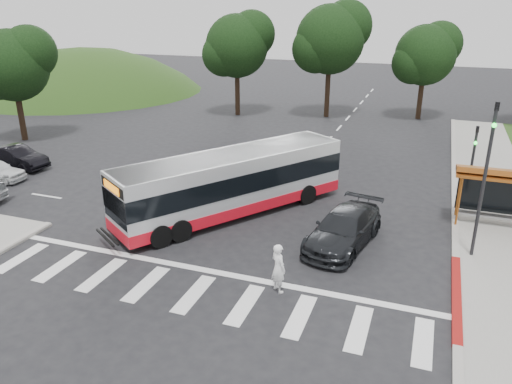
% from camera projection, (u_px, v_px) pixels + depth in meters
% --- Properties ---
extents(ground, '(140.00, 140.00, 0.00)m').
position_uv_depth(ground, '(244.00, 237.00, 22.57)').
color(ground, black).
rests_on(ground, ground).
extents(sidewalk_east, '(4.00, 40.00, 0.12)m').
position_uv_depth(sidewalk_east, '(495.00, 204.00, 26.04)').
color(sidewalk_east, gray).
rests_on(sidewalk_east, ground).
extents(curb_east, '(0.30, 40.00, 0.15)m').
position_uv_depth(curb_east, '(455.00, 199.00, 26.68)').
color(curb_east, '#9E9991').
rests_on(curb_east, ground).
extents(curb_east_red, '(0.32, 6.00, 0.15)m').
position_uv_depth(curb_east_red, '(457.00, 296.00, 17.91)').
color(curb_east_red, maroon).
rests_on(curb_east_red, ground).
extents(hillside_nw, '(44.00, 44.00, 10.00)m').
position_uv_depth(hillside_nw, '(85.00, 91.00, 59.11)').
color(hillside_nw, '#203C13').
rests_on(hillside_nw, ground).
extents(crosswalk_ladder, '(18.00, 2.60, 0.01)m').
position_uv_depth(crosswalk_ladder, '(194.00, 294.00, 18.18)').
color(crosswalk_ladder, silver).
rests_on(crosswalk_ladder, ground).
extents(bus_shelter, '(4.20, 1.60, 2.86)m').
position_uv_depth(bus_shelter, '(504.00, 180.00, 22.75)').
color(bus_shelter, '#9B5019').
rests_on(bus_shelter, sidewalk_east).
extents(traffic_signal_ne_tall, '(0.18, 0.37, 6.50)m').
position_uv_depth(traffic_signal_ne_tall, '(486.00, 169.00, 19.41)').
color(traffic_signal_ne_tall, black).
rests_on(traffic_signal_ne_tall, ground).
extents(traffic_signal_ne_short, '(0.18, 0.37, 4.00)m').
position_uv_depth(traffic_signal_ne_short, '(473.00, 155.00, 26.05)').
color(traffic_signal_ne_short, black).
rests_on(traffic_signal_ne_short, ground).
extents(tree_north_a, '(6.60, 6.15, 10.17)m').
position_uv_depth(tree_north_a, '(331.00, 38.00, 43.55)').
color(tree_north_a, black).
rests_on(tree_north_a, ground).
extents(tree_north_b, '(5.72, 5.33, 8.43)m').
position_uv_depth(tree_north_b, '(426.00, 54.00, 43.19)').
color(tree_north_b, black).
rests_on(tree_north_b, ground).
extents(tree_north_c, '(6.16, 5.74, 9.30)m').
position_uv_depth(tree_north_c, '(238.00, 45.00, 44.58)').
color(tree_north_c, black).
rests_on(tree_north_c, ground).
extents(tree_west_a, '(5.72, 5.33, 8.43)m').
position_uv_depth(tree_west_a, '(14.00, 64.00, 36.37)').
color(tree_west_a, black).
rests_on(tree_west_a, ground).
extents(transit_bus, '(8.85, 11.44, 3.11)m').
position_uv_depth(transit_bus, '(232.00, 184.00, 24.53)').
color(transit_bus, silver).
rests_on(transit_bus, ground).
extents(pedestrian, '(0.83, 0.78, 1.90)m').
position_uv_depth(pedestrian, '(278.00, 268.00, 18.07)').
color(pedestrian, white).
rests_on(pedestrian, ground).
extents(dark_sedan, '(3.10, 5.61, 1.54)m').
position_uv_depth(dark_sedan, '(344.00, 229.00, 21.60)').
color(dark_sedan, black).
rests_on(dark_sedan, ground).
extents(west_car_black, '(4.43, 1.96, 1.42)m').
position_uv_depth(west_car_black, '(17.00, 157.00, 31.67)').
color(west_car_black, black).
rests_on(west_car_black, ground).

